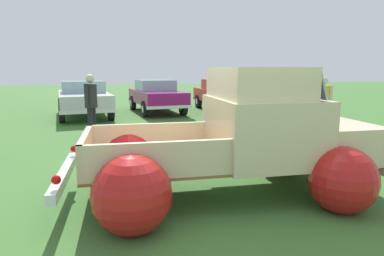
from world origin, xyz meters
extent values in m
plane|color=#3D6B2D|center=(0.00, 0.00, 0.00)|extent=(80.00, 80.00, 0.00)
cylinder|color=black|center=(1.48, 0.81, 0.38)|extent=(0.77, 0.25, 0.76)
cylinder|color=silver|center=(1.48, 0.81, 0.38)|extent=(0.35, 0.25, 0.34)
cylinder|color=black|center=(1.41, -0.93, 0.38)|extent=(0.77, 0.25, 0.76)
cylinder|color=silver|center=(1.41, -0.93, 0.38)|extent=(0.35, 0.25, 0.34)
cylinder|color=black|center=(-1.31, 0.92, 0.38)|extent=(0.77, 0.25, 0.76)
cylinder|color=silver|center=(-1.31, 0.92, 0.38)|extent=(0.35, 0.25, 0.34)
cylinder|color=black|center=(-1.38, -0.81, 0.38)|extent=(0.77, 0.25, 0.76)
cylinder|color=silver|center=(-1.38, -0.81, 0.38)|extent=(0.35, 0.25, 0.34)
sphere|color=red|center=(-1.31, 0.97, 0.44)|extent=(1.00, 1.00, 0.96)
sphere|color=red|center=(-1.39, -0.86, 0.44)|extent=(1.00, 1.00, 0.96)
cube|color=olive|center=(-0.95, 0.04, 0.54)|extent=(2.11, 1.62, 0.04)
cube|color=beige|center=(-0.92, 0.77, 0.77)|extent=(2.05, 0.16, 0.50)
cube|color=beige|center=(-0.98, -0.69, 0.77)|extent=(2.05, 0.16, 0.50)
cube|color=beige|center=(0.03, 0.00, 0.77)|extent=(0.14, 1.54, 0.50)
cube|color=beige|center=(-1.93, 0.08, 0.77)|extent=(0.14, 1.54, 0.50)
cube|color=beige|center=(0.65, -0.03, 0.99)|extent=(1.52, 1.76, 0.95)
cube|color=beige|center=(0.55, -0.02, 1.70)|extent=(1.21, 1.59, 0.45)
cube|color=#8CADB7|center=(1.19, -0.05, 1.68)|extent=(0.21, 1.46, 0.38)
cube|color=beige|center=(1.70, -0.07, 0.80)|extent=(1.32, 1.67, 0.55)
sphere|color=red|center=(1.49, 0.84, 0.42)|extent=(0.96, 0.96, 0.92)
sphere|color=red|center=(1.41, -0.96, 0.42)|extent=(0.96, 0.96, 0.92)
cube|color=silver|center=(-2.24, 0.09, 0.46)|extent=(0.20, 1.98, 0.14)
cube|color=silver|center=(2.24, -0.09, 0.46)|extent=(0.20, 1.98, 0.14)
sphere|color=red|center=(-2.17, 0.88, 0.64)|extent=(0.11, 0.11, 0.11)
sphere|color=red|center=(-2.23, -0.70, 0.64)|extent=(0.11, 0.11, 0.11)
cylinder|color=black|center=(-1.48, 8.29, 0.33)|extent=(0.28, 0.68, 0.66)
cylinder|color=silver|center=(-1.48, 8.29, 0.33)|extent=(0.25, 0.32, 0.30)
cylinder|color=black|center=(-3.18, 8.08, 0.33)|extent=(0.28, 0.68, 0.66)
cylinder|color=silver|center=(-3.18, 8.08, 0.33)|extent=(0.25, 0.32, 0.30)
cylinder|color=black|center=(-1.83, 11.10, 0.33)|extent=(0.28, 0.68, 0.66)
cylinder|color=silver|center=(-1.83, 11.10, 0.33)|extent=(0.25, 0.32, 0.30)
cylinder|color=black|center=(-3.54, 10.88, 0.33)|extent=(0.28, 0.68, 0.66)
cylinder|color=silver|center=(-3.54, 10.88, 0.33)|extent=(0.25, 0.32, 0.30)
cube|color=silver|center=(-2.51, 9.59, 0.71)|extent=(2.38, 4.61, 0.55)
cube|color=#8CADB7|center=(-2.53, 9.76, 1.21)|extent=(1.82, 2.04, 0.45)
cube|color=silver|center=(-2.78, 11.74, 0.45)|extent=(1.90, 0.34, 0.12)
cube|color=silver|center=(-2.24, 7.44, 0.45)|extent=(1.90, 0.34, 0.12)
cylinder|color=black|center=(1.47, 8.98, 0.33)|extent=(0.26, 0.68, 0.66)
cylinder|color=silver|center=(1.47, 8.98, 0.33)|extent=(0.24, 0.32, 0.30)
cylinder|color=black|center=(-0.14, 8.83, 0.33)|extent=(0.26, 0.68, 0.66)
cylinder|color=silver|center=(-0.14, 8.83, 0.33)|extent=(0.24, 0.32, 0.30)
cylinder|color=black|center=(1.20, 11.70, 0.33)|extent=(0.26, 0.68, 0.66)
cylinder|color=silver|center=(1.20, 11.70, 0.33)|extent=(0.24, 0.32, 0.30)
cylinder|color=black|center=(-0.40, 11.55, 0.33)|extent=(0.26, 0.68, 0.66)
cylinder|color=silver|center=(-0.40, 11.55, 0.33)|extent=(0.24, 0.32, 0.30)
cube|color=#8C1466|center=(0.53, 10.26, 0.71)|extent=(2.14, 4.42, 0.55)
cube|color=#8CADB7|center=(0.52, 10.43, 1.21)|extent=(1.66, 1.93, 0.45)
cube|color=silver|center=(0.33, 12.35, 0.45)|extent=(1.79, 0.27, 0.12)
cube|color=silver|center=(0.74, 8.18, 0.45)|extent=(1.79, 0.27, 0.12)
cylinder|color=black|center=(4.37, 8.79, 0.33)|extent=(0.20, 0.66, 0.66)
cylinder|color=silver|center=(4.37, 8.79, 0.33)|extent=(0.21, 0.30, 0.30)
cylinder|color=black|center=(2.79, 8.80, 0.33)|extent=(0.20, 0.66, 0.66)
cylinder|color=silver|center=(2.79, 8.80, 0.33)|extent=(0.21, 0.30, 0.30)
cylinder|color=black|center=(4.39, 11.50, 0.33)|extent=(0.20, 0.66, 0.66)
cylinder|color=silver|center=(4.39, 11.50, 0.33)|extent=(0.21, 0.30, 0.30)
cylinder|color=black|center=(2.81, 11.51, 0.33)|extent=(0.20, 0.66, 0.66)
cylinder|color=silver|center=(2.81, 11.51, 0.33)|extent=(0.21, 0.30, 0.30)
cube|color=red|center=(3.59, 10.15, 0.71)|extent=(1.73, 4.24, 0.55)
cube|color=red|center=(3.59, 10.32, 1.21)|extent=(1.47, 1.78, 0.45)
cube|color=silver|center=(3.61, 12.23, 0.45)|extent=(1.76, 0.11, 0.12)
cube|color=silver|center=(3.58, 8.08, 0.45)|extent=(1.76, 0.11, 0.12)
cylinder|color=black|center=(-2.00, 5.06, 0.43)|extent=(0.20, 0.20, 0.86)
cylinder|color=black|center=(-2.07, 4.90, 0.43)|extent=(0.20, 0.20, 0.86)
cylinder|color=#26262B|center=(-2.04, 4.98, 1.18)|extent=(0.45, 0.45, 0.64)
cylinder|color=beige|center=(-1.94, 5.18, 1.21)|extent=(0.12, 0.12, 0.61)
cylinder|color=#26262B|center=(-2.13, 4.78, 1.21)|extent=(0.12, 0.12, 0.61)
sphere|color=beige|center=(-2.04, 4.98, 1.65)|extent=(0.31, 0.31, 0.23)
cylinder|color=#4C4742|center=(4.49, 4.07, 0.41)|extent=(0.21, 0.21, 0.81)
cylinder|color=#4C4742|center=(4.62, 3.96, 0.41)|extent=(0.21, 0.21, 0.81)
cylinder|color=gold|center=(4.56, 4.01, 1.12)|extent=(0.48, 0.48, 0.61)
cylinder|color=beige|center=(4.39, 4.16, 1.15)|extent=(0.13, 0.13, 0.58)
cylinder|color=beige|center=(4.72, 3.87, 1.15)|extent=(0.13, 0.13, 0.58)
sphere|color=beige|center=(4.56, 4.01, 1.57)|extent=(0.31, 0.31, 0.22)
cube|color=black|center=(-1.42, 2.12, 0.01)|extent=(0.36, 0.36, 0.03)
cone|color=orange|center=(-1.42, 2.12, 0.33)|extent=(0.28, 0.28, 0.60)
cylinder|color=white|center=(-1.42, 2.12, 0.42)|extent=(0.17, 0.17, 0.08)
camera|label=1|loc=(-1.64, -4.71, 1.89)|focal=31.77mm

